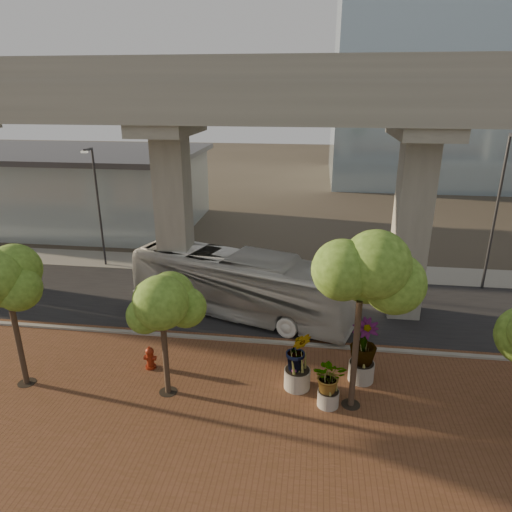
# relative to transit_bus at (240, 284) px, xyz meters

# --- Properties ---
(ground) EXTENTS (160.00, 160.00, 0.00)m
(ground) POSITION_rel_transit_bus_xyz_m (2.34, -0.85, -1.66)
(ground) COLOR #3B342B
(ground) RESTS_ON ground
(brick_plaza) EXTENTS (70.00, 13.00, 0.06)m
(brick_plaza) POSITION_rel_transit_bus_xyz_m (2.34, -8.85, -1.63)
(brick_plaza) COLOR brown
(brick_plaza) RESTS_ON ground
(asphalt_road) EXTENTS (90.00, 8.00, 0.04)m
(asphalt_road) POSITION_rel_transit_bus_xyz_m (2.34, 1.15, -1.64)
(asphalt_road) COLOR black
(asphalt_road) RESTS_ON ground
(curb_strip) EXTENTS (70.00, 0.25, 0.16)m
(curb_strip) POSITION_rel_transit_bus_xyz_m (2.34, -2.85, -1.58)
(curb_strip) COLOR gray
(curb_strip) RESTS_ON ground
(far_sidewalk) EXTENTS (90.00, 3.00, 0.06)m
(far_sidewalk) POSITION_rel_transit_bus_xyz_m (2.34, 6.65, -1.63)
(far_sidewalk) COLOR gray
(far_sidewalk) RESTS_ON ground
(transit_viaduct) EXTENTS (72.00, 5.60, 12.40)m
(transit_viaduct) POSITION_rel_transit_bus_xyz_m (2.34, 1.15, 5.63)
(transit_viaduct) COLOR #99978B
(transit_viaduct) RESTS_ON ground
(station_pavilion) EXTENTS (23.00, 13.00, 6.30)m
(station_pavilion) POSITION_rel_transit_bus_xyz_m (-17.66, 15.15, 1.56)
(station_pavilion) COLOR #ABBCC3
(station_pavilion) RESTS_ON ground
(transit_bus) EXTENTS (12.18, 6.46, 3.32)m
(transit_bus) POSITION_rel_transit_bus_xyz_m (0.00, 0.00, 0.00)
(transit_bus) COLOR silver
(transit_bus) RESTS_ON ground
(fire_hydrant) EXTENTS (0.50, 0.45, 1.00)m
(fire_hydrant) POSITION_rel_transit_bus_xyz_m (-2.91, -5.48, -1.12)
(fire_hydrant) COLOR maroon
(fire_hydrant) RESTS_ON ground
(planter_front) EXTENTS (1.77, 1.77, 1.95)m
(planter_front) POSITION_rel_transit_bus_xyz_m (4.44, -6.94, -0.42)
(planter_front) COLOR #9D958D
(planter_front) RESTS_ON ground
(planter_right) EXTENTS (2.49, 2.49, 2.66)m
(planter_right) POSITION_rel_transit_bus_xyz_m (5.77, -5.18, 0.01)
(planter_right) COLOR #B0AD9F
(planter_right) RESTS_ON ground
(planter_left) EXTENTS (2.27, 2.27, 2.50)m
(planter_left) POSITION_rel_transit_bus_xyz_m (3.25, -6.00, -0.09)
(planter_left) COLOR #AAA699
(planter_left) RESTS_ON ground
(street_tree_far_west) EXTENTS (3.53, 3.53, 6.28)m
(street_tree_far_west) POSITION_rel_transit_bus_xyz_m (-7.45, -7.17, 3.05)
(street_tree_far_west) COLOR #4B382A
(street_tree_far_west) RESTS_ON ground
(street_tree_near_west) EXTENTS (3.01, 3.01, 5.34)m
(street_tree_near_west) POSITION_rel_transit_bus_xyz_m (-1.67, -6.97, 2.35)
(street_tree_near_west) COLOR #4B382A
(street_tree_near_west) RESTS_ON ground
(street_tree_near_east) EXTENTS (4.25, 4.25, 7.43)m
(street_tree_near_east) POSITION_rel_transit_bus_xyz_m (5.29, -6.80, 3.87)
(street_tree_near_east) COLOR #4B382A
(street_tree_near_east) RESTS_ON ground
(streetlamp_west) EXTENTS (0.38, 1.11, 7.69)m
(streetlamp_west) POSITION_rel_transit_bus_xyz_m (-10.10, 5.59, 2.83)
(streetlamp_west) COLOR #2C2C31
(streetlamp_west) RESTS_ON ground
(streetlamp_east) EXTENTS (0.44, 1.29, 8.88)m
(streetlamp_east) POSITION_rel_transit_bus_xyz_m (13.60, 4.90, 3.52)
(streetlamp_east) COLOR #2F3035
(streetlamp_east) RESTS_ON ground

